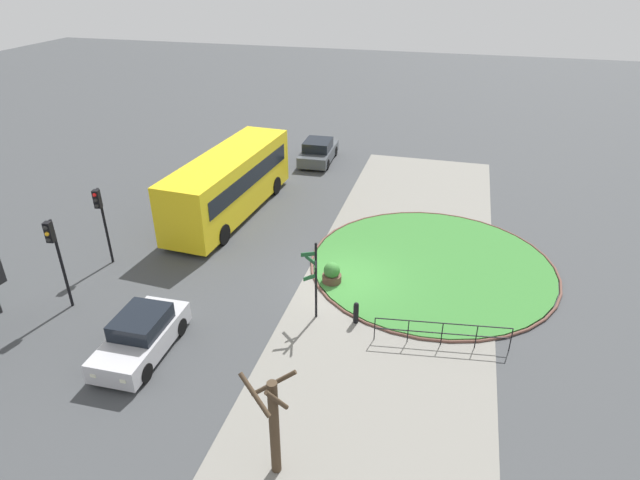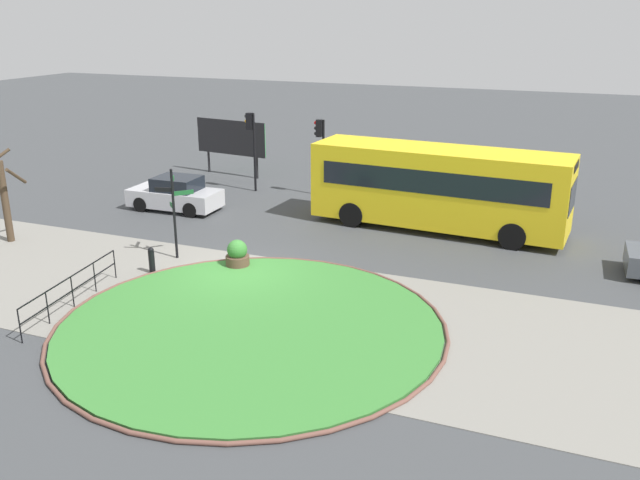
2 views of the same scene
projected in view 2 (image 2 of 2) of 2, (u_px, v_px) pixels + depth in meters
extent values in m
plane|color=#3D3F42|center=(240.00, 274.00, 22.17)|extent=(120.00, 120.00, 0.00)
cube|color=gray|center=(206.00, 298.00, 20.31)|extent=(32.00, 7.77, 0.02)
cylinder|color=#387A33|center=(251.00, 326.00, 18.39)|extent=(10.42, 10.42, 0.10)
torus|color=brown|center=(251.00, 326.00, 18.39)|extent=(10.73, 10.73, 0.11)
cylinder|color=black|center=(174.00, 216.00, 23.12)|extent=(0.09, 0.09, 3.10)
sphere|color=black|center=(171.00, 170.00, 22.60)|extent=(0.10, 0.10, 0.10)
cube|color=#195128|center=(173.00, 179.00, 23.00)|extent=(0.25, 0.46, 0.15)
cube|color=black|center=(163.00, 190.00, 22.86)|extent=(0.57, 0.19, 0.15)
cube|color=#195128|center=(184.00, 193.00, 23.03)|extent=(0.48, 0.53, 0.15)
cube|color=#195128|center=(172.00, 205.00, 23.27)|extent=(0.37, 0.36, 0.15)
cylinder|color=black|center=(152.00, 262.00, 22.15)|extent=(0.20, 0.20, 0.77)
sphere|color=black|center=(151.00, 250.00, 22.01)|extent=(0.19, 0.19, 0.19)
cube|color=black|center=(71.00, 277.00, 19.38)|extent=(0.65, 4.62, 0.03)
cube|color=black|center=(72.00, 291.00, 19.52)|extent=(0.65, 4.62, 0.03)
cylinder|color=black|center=(115.00, 265.00, 21.67)|extent=(0.04, 0.04, 0.96)
cylinder|color=black|center=(95.00, 278.00, 20.60)|extent=(0.04, 0.04, 0.96)
cylinder|color=black|center=(72.00, 292.00, 19.53)|extent=(0.04, 0.04, 0.96)
cylinder|color=black|center=(48.00, 308.00, 18.47)|extent=(0.04, 0.04, 0.96)
cylinder|color=black|center=(20.00, 327.00, 17.40)|extent=(0.04, 0.04, 0.96)
cube|color=yellow|center=(438.00, 186.00, 26.24)|extent=(10.02, 3.15, 2.95)
cube|color=black|center=(448.00, 169.00, 27.19)|extent=(8.67, 0.59, 0.88)
cube|color=black|center=(429.00, 183.00, 25.03)|extent=(8.67, 0.59, 0.88)
cube|color=black|center=(573.00, 197.00, 24.16)|extent=(0.16, 2.05, 1.10)
cube|color=black|center=(577.00, 166.00, 23.80)|extent=(0.11, 1.38, 0.28)
cylinder|color=black|center=(524.00, 219.00, 26.33)|extent=(1.02, 0.37, 1.00)
cylinder|color=black|center=(512.00, 236.00, 24.36)|extent=(1.02, 0.37, 1.00)
cylinder|color=black|center=(373.00, 201.00, 28.92)|extent=(1.02, 0.37, 1.00)
cylinder|color=black|center=(352.00, 214.00, 26.96)|extent=(1.02, 0.37, 1.00)
cube|color=#B7B7BC|center=(175.00, 198.00, 29.26)|extent=(3.99, 1.81, 0.73)
cube|color=black|center=(177.00, 183.00, 29.00)|extent=(1.89, 1.56, 0.57)
cube|color=#EAEACC|center=(129.00, 195.00, 29.45)|extent=(0.02, 0.20, 0.12)
cube|color=#EAEACC|center=(143.00, 190.00, 30.37)|extent=(0.02, 0.20, 0.12)
cylinder|color=black|center=(141.00, 204.00, 29.04)|extent=(0.64, 0.23, 0.64)
cylinder|color=black|center=(161.00, 196.00, 30.43)|extent=(0.64, 0.23, 0.64)
cylinder|color=black|center=(190.00, 210.00, 28.22)|extent=(0.64, 0.23, 0.64)
cylinder|color=black|center=(209.00, 201.00, 29.61)|extent=(0.64, 0.23, 0.64)
cylinder|color=black|center=(323.00, 158.00, 31.13)|extent=(0.11, 0.11, 3.55)
cube|color=black|center=(319.00, 128.00, 30.72)|extent=(0.31, 0.31, 0.78)
sphere|color=red|center=(316.00, 123.00, 30.67)|extent=(0.16, 0.16, 0.16)
sphere|color=black|center=(316.00, 128.00, 30.74)|extent=(0.16, 0.16, 0.16)
sphere|color=black|center=(316.00, 133.00, 30.82)|extent=(0.16, 0.16, 0.16)
cylinder|color=black|center=(255.00, 153.00, 31.89)|extent=(0.11, 0.11, 3.73)
cube|color=black|center=(249.00, 121.00, 31.47)|extent=(0.30, 0.30, 0.78)
sphere|color=black|center=(246.00, 116.00, 31.42)|extent=(0.16, 0.16, 0.16)
sphere|color=#F2A519|center=(246.00, 121.00, 31.50)|extent=(0.16, 0.16, 0.16)
sphere|color=black|center=(246.00, 126.00, 31.58)|extent=(0.16, 0.16, 0.16)
cylinder|color=black|center=(208.00, 153.00, 36.07)|extent=(0.12, 0.12, 2.01)
cylinder|color=black|center=(257.00, 159.00, 34.63)|extent=(0.12, 0.12, 2.01)
cube|color=green|center=(231.00, 137.00, 35.03)|extent=(4.14, 0.64, 1.69)
cube|color=black|center=(231.00, 137.00, 34.97)|extent=(4.23, 0.56, 1.79)
cylinder|color=brown|center=(238.00, 262.00, 22.68)|extent=(0.80, 0.80, 0.42)
sphere|color=#33702D|center=(237.00, 250.00, 22.55)|extent=(0.68, 0.68, 0.68)
cylinder|color=#423323|center=(5.00, 202.00, 24.85)|extent=(0.26, 0.26, 3.08)
cylinder|color=#423323|center=(16.00, 176.00, 24.49)|extent=(0.46, 1.18, 0.83)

